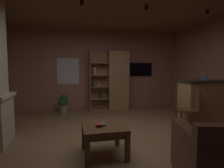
# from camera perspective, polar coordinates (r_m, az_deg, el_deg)

# --- Properties ---
(floor) EXTENTS (5.84, 5.83, 0.02)m
(floor) POSITION_cam_1_polar(r_m,az_deg,el_deg) (3.73, 1.46, -16.95)
(floor) COLOR olive
(floor) RESTS_ON ground
(wall_back) EXTENTS (5.96, 0.06, 2.64)m
(wall_back) POSITION_cam_1_polar(r_m,az_deg,el_deg) (6.36, -5.25, 4.26)
(wall_back) COLOR #AD7060
(wall_back) RESTS_ON ground
(window_pane_back) EXTENTS (0.70, 0.01, 0.83)m
(window_pane_back) POSITION_cam_1_polar(r_m,az_deg,el_deg) (6.27, -13.28, 3.86)
(window_pane_back) COLOR white
(bookshelf_cabinet) EXTENTS (1.29, 0.41, 1.94)m
(bookshelf_cabinet) POSITION_cam_1_polar(r_m,az_deg,el_deg) (6.23, 1.04, 0.96)
(bookshelf_cabinet) COLOR #A87F51
(bookshelf_cabinet) RESTS_ON ground
(kitchen_bar_counter) EXTENTS (1.48, 0.57, 1.09)m
(kitchen_bar_counter) POSITION_cam_1_polar(r_m,az_deg,el_deg) (5.18, 27.53, -4.93)
(kitchen_bar_counter) COLOR #A87F51
(kitchen_bar_counter) RESTS_ON ground
(tissue_box) EXTENTS (0.15, 0.15, 0.11)m
(tissue_box) POSITION_cam_1_polar(r_m,az_deg,el_deg) (5.12, 26.53, 1.74)
(tissue_box) COLOR #598CBF
(tissue_box) RESTS_ON kitchen_bar_counter
(coffee_table) EXTENTS (0.67, 0.68, 0.47)m
(coffee_table) POSITION_cam_1_polar(r_m,az_deg,el_deg) (3.04, -2.47, -14.19)
(coffee_table) COLOR brown
(coffee_table) RESTS_ON ground
(table_book_0) EXTENTS (0.11, 0.11, 0.03)m
(table_book_0) POSITION_cam_1_polar(r_m,az_deg,el_deg) (3.03, -3.05, -12.19)
(table_book_0) COLOR #387247
(table_book_0) RESTS_ON coffee_table
(table_book_1) EXTENTS (0.13, 0.12, 0.02)m
(table_book_1) POSITION_cam_1_polar(r_m,az_deg,el_deg) (2.94, -3.85, -12.25)
(table_book_1) COLOR #B22D2D
(table_book_1) RESTS_ON coffee_table
(dining_chair) EXTENTS (0.53, 0.53, 0.92)m
(dining_chair) POSITION_cam_1_polar(r_m,az_deg,el_deg) (4.46, 23.04, -6.52)
(dining_chair) COLOR brown
(dining_chair) RESTS_ON ground
(potted_floor_plant) EXTENTS (0.28, 0.28, 0.58)m
(potted_floor_plant) POSITION_cam_1_polar(r_m,az_deg,el_deg) (5.99, -14.67, -5.74)
(potted_floor_plant) COLOR #9E896B
(potted_floor_plant) RESTS_ON ground
(wall_mounted_tv) EXTENTS (0.82, 0.06, 0.46)m
(wall_mounted_tv) POSITION_cam_1_polar(r_m,az_deg,el_deg) (6.73, 8.81, 4.42)
(wall_mounted_tv) COLOR black
(track_light_spot_1) EXTENTS (0.07, 0.07, 0.09)m
(track_light_spot_1) POSITION_cam_1_polar(r_m,az_deg,el_deg) (3.74, -9.21, 23.38)
(track_light_spot_1) COLOR black
(track_light_spot_2) EXTENTS (0.07, 0.07, 0.09)m
(track_light_spot_2) POSITION_cam_1_polar(r_m,az_deg,el_deg) (4.02, 10.45, 22.00)
(track_light_spot_2) COLOR black
(track_light_spot_3) EXTENTS (0.07, 0.07, 0.09)m
(track_light_spot_3) POSITION_cam_1_polar(r_m,az_deg,el_deg) (4.68, 27.14, 19.08)
(track_light_spot_3) COLOR black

